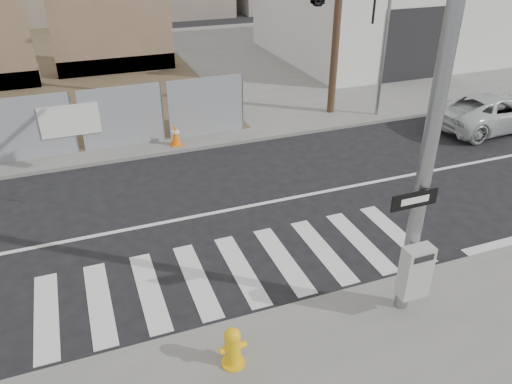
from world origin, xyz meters
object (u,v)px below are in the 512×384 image
object	(u,v)px
traffic_cone_d	(175,135)
suv	(494,111)
auto_shop	(391,7)
signal_pole	(350,33)
fire_hydrant	(233,347)

from	to	relation	value
traffic_cone_d	suv	bearing A→B (deg)	-11.73
auto_shop	suv	bearing A→B (deg)	-104.09
signal_pole	auto_shop	world-z (taller)	signal_pole
signal_pole	auto_shop	xyz separation A→B (m)	(11.50, 15.01, -2.25)
signal_pole	traffic_cone_d	size ratio (longest dim) A/B	9.79
signal_pole	fire_hydrant	xyz separation A→B (m)	(-3.52, -2.98, -4.28)
signal_pole	traffic_cone_d	bearing A→B (deg)	109.76
fire_hydrant	traffic_cone_d	bearing A→B (deg)	74.33
auto_shop	traffic_cone_d	distance (m)	16.38
auto_shop	fire_hydrant	distance (m)	23.52
signal_pole	suv	distance (m)	10.58
signal_pole	fire_hydrant	size ratio (longest dim) A/B	9.08
fire_hydrant	suv	xyz separation A→B (m)	(12.30, 7.16, 0.14)
suv	signal_pole	bearing A→B (deg)	113.16
signal_pole	fire_hydrant	world-z (taller)	signal_pole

